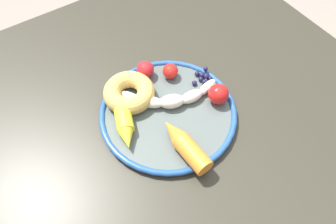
{
  "coord_description": "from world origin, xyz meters",
  "views": [
    {
      "loc": [
        0.3,
        -0.2,
        1.3
      ],
      "look_at": [
        -0.02,
        0.01,
        0.75
      ],
      "focal_mm": 35.32,
      "sensor_mm": 36.0,
      "label": 1
    }
  ],
  "objects": [
    {
      "name": "banana",
      "position": [
        -0.04,
        0.03,
        0.76
      ],
      "size": [
        0.11,
        0.2,
        0.03
      ],
      "color": "beige",
      "rests_on": "plate"
    },
    {
      "name": "carrot_orange",
      "position": [
        0.07,
        -0.01,
        0.76
      ],
      "size": [
        0.13,
        0.04,
        0.04
      ],
      "color": "orange",
      "rests_on": "plate"
    },
    {
      "name": "donut",
      "position": [
        -0.09,
        -0.03,
        0.76
      ],
      "size": [
        0.11,
        0.11,
        0.04
      ],
      "primitive_type": "torus",
      "rotation": [
        0.0,
        0.0,
        1.62
      ],
      "color": "tan",
      "rests_on": "plate"
    },
    {
      "name": "tomato_near",
      "position": [
        0.02,
        0.12,
        0.77
      ],
      "size": [
        0.04,
        0.04,
        0.04
      ],
      "primitive_type": "sphere",
      "color": "red",
      "rests_on": "plate"
    },
    {
      "name": "dining_table",
      "position": [
        0.0,
        0.0,
        0.64
      ],
      "size": [
        0.93,
        0.97,
        0.73
      ],
      "color": "#2E2C22",
      "rests_on": "ground_plane"
    },
    {
      "name": "tomato_mid",
      "position": [
        -0.13,
        0.03,
        0.77
      ],
      "size": [
        0.04,
        0.04,
        0.04
      ],
      "primitive_type": "sphere",
      "color": "red",
      "rests_on": "plate"
    },
    {
      "name": "carrot_yellow",
      "position": [
        -0.03,
        -0.08,
        0.76
      ],
      "size": [
        0.11,
        0.07,
        0.03
      ],
      "color": "yellow",
      "rests_on": "plate"
    },
    {
      "name": "blueberry_pile",
      "position": [
        -0.04,
        0.13,
        0.75
      ],
      "size": [
        0.06,
        0.05,
        0.02
      ],
      "color": "#191638",
      "rests_on": "plate"
    },
    {
      "name": "tomato_far",
      "position": [
        -0.09,
        0.07,
        0.76
      ],
      "size": [
        0.03,
        0.03,
        0.03
      ],
      "primitive_type": "sphere",
      "color": "red",
      "rests_on": "plate"
    },
    {
      "name": "plate",
      "position": [
        -0.02,
        0.01,
        0.74
      ],
      "size": [
        0.28,
        0.28,
        0.02
      ],
      "color": "#4A5451",
      "rests_on": "dining_table"
    }
  ]
}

